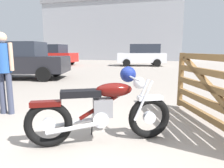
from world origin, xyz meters
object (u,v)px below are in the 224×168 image
at_px(bystander, 3,65).
at_px(vintage_motorcycle, 105,108).
at_px(timber_gate, 224,90).
at_px(red_hatchback_near, 53,55).
at_px(blue_hatchback_right, 142,55).
at_px(white_estate_far, 21,61).

bearing_deg(bystander, vintage_motorcycle, -109.87).
relative_size(timber_gate, bystander, 1.49).
bearing_deg(bystander, timber_gate, -93.13).
distance_m(red_hatchback_near, blue_hatchback_right, 7.70).
bearing_deg(timber_gate, bystander, 69.21).
relative_size(timber_gate, white_estate_far, 0.56).
bearing_deg(vintage_motorcycle, bystander, 137.45).
bearing_deg(white_estate_far, timber_gate, 135.55).
distance_m(bystander, blue_hatchback_right, 13.48).
distance_m(bystander, red_hatchback_near, 13.92).
relative_size(timber_gate, blue_hatchback_right, 0.61).
xyz_separation_m(vintage_motorcycle, blue_hatchback_right, (0.09, 14.15, 0.43)).
bearing_deg(vintage_motorcycle, blue_hatchback_right, 68.26).
xyz_separation_m(timber_gate, bystander, (-4.02, 0.31, 0.32)).
bearing_deg(red_hatchback_near, bystander, -59.12).
height_order(timber_gate, white_estate_far, white_estate_far).
distance_m(vintage_motorcycle, blue_hatchback_right, 14.15).
bearing_deg(timber_gate, red_hatchback_near, 19.01).
relative_size(vintage_motorcycle, white_estate_far, 0.45).
relative_size(bystander, blue_hatchback_right, 0.41).
height_order(vintage_motorcycle, blue_hatchback_right, blue_hatchback_right).
distance_m(vintage_motorcycle, white_estate_far, 7.59).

